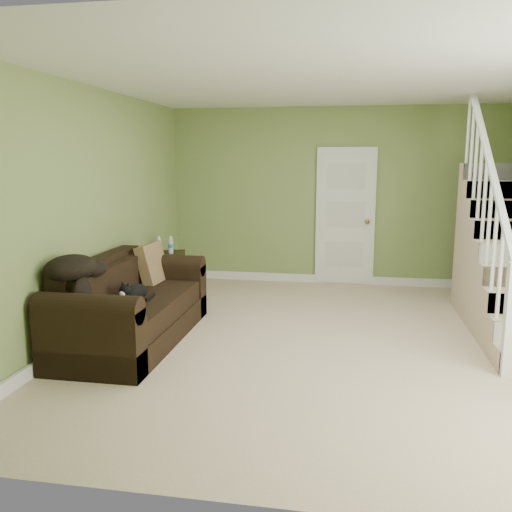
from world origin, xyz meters
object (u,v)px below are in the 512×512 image
at_px(cat, 135,293).
at_px(banana, 136,307).
at_px(sofa, 130,310).
at_px(side_table, 167,274).

height_order(cat, banana, cat).
distance_m(sofa, banana, 0.54).
distance_m(side_table, cat, 2.04).
distance_m(cat, banana, 0.31).
xyz_separation_m(side_table, cat, (0.37, -1.99, 0.25)).
bearing_deg(side_table, cat, -79.45).
height_order(side_table, cat, side_table).
distance_m(sofa, cat, 0.31).
bearing_deg(sofa, cat, -52.56).
xyz_separation_m(sofa, cat, (0.13, -0.17, 0.23)).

